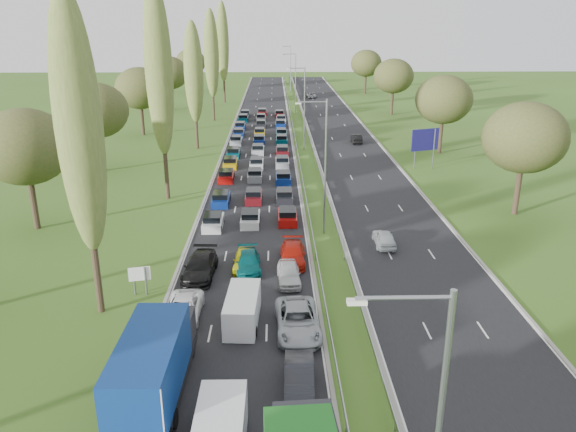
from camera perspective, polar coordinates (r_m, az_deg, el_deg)
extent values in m
plane|color=#39591B|center=(86.45, 1.57, 7.07)|extent=(260.00, 260.00, 0.00)
cube|color=black|center=(88.81, -2.90, 7.39)|extent=(10.50, 215.00, 0.04)
cube|color=black|center=(89.48, 5.85, 7.40)|extent=(10.50, 215.00, 0.04)
cube|color=gray|center=(88.73, 0.74, 7.76)|extent=(0.06, 215.00, 0.32)
cube|color=gray|center=(88.84, 2.24, 7.76)|extent=(0.06, 215.00, 0.32)
cylinder|color=gray|center=(49.14, 3.81, 4.76)|extent=(0.18, 0.18, 12.00)
cylinder|color=gray|center=(83.40, 1.68, 10.81)|extent=(0.18, 0.18, 12.00)
cylinder|color=gray|center=(118.10, 0.77, 13.32)|extent=(0.18, 0.18, 12.00)
cylinder|color=gray|center=(152.93, 0.27, 14.69)|extent=(0.18, 0.18, 12.00)
cylinder|color=#2D2116|center=(38.27, -18.96, -4.41)|extent=(0.44, 0.44, 7.20)
ellipsoid|color=#596A2D|center=(35.82, -20.49, 8.61)|extent=(2.80, 2.80, 16.00)
cylinder|color=#2D2116|center=(61.22, -12.32, 5.30)|extent=(0.44, 0.44, 7.92)
ellipsoid|color=#596A2D|center=(59.69, -13.00, 14.35)|extent=(2.80, 2.80, 17.60)
cylinder|color=#2D2116|center=(85.51, -9.28, 8.91)|extent=(0.44, 0.44, 6.48)
ellipsoid|color=#596A2D|center=(84.48, -9.57, 14.20)|extent=(2.80, 2.80, 14.40)
cylinder|color=#2D2116|center=(109.98, -7.59, 11.46)|extent=(0.44, 0.44, 7.20)
ellipsoid|color=#596A2D|center=(109.15, -7.79, 16.04)|extent=(2.80, 2.80, 16.00)
cylinder|color=#2D2116|center=(134.64, -6.50, 13.07)|extent=(0.44, 0.44, 7.92)
ellipsoid|color=#596A2D|center=(133.96, -6.66, 17.19)|extent=(2.80, 2.80, 17.60)
cylinder|color=#2D2116|center=(56.37, -24.40, 1.17)|extent=(0.56, 0.56, 4.84)
ellipsoid|color=#38471E|center=(55.12, -25.16, 6.38)|extent=(8.00, 8.00, 6.80)
cylinder|color=#2D2116|center=(75.45, -18.50, 6.15)|extent=(0.56, 0.56, 4.84)
ellipsoid|color=#38471E|center=(74.52, -18.93, 10.10)|extent=(8.00, 8.00, 6.80)
cylinder|color=#2D2116|center=(98.22, -14.57, 9.39)|extent=(0.56, 0.56, 4.84)
ellipsoid|color=#38471E|center=(97.50, -14.84, 12.44)|extent=(8.00, 8.00, 6.80)
cylinder|color=#2D2116|center=(125.36, -11.78, 11.63)|extent=(0.56, 0.56, 4.84)
ellipsoid|color=#38471E|center=(124.80, -11.95, 14.03)|extent=(8.00, 8.00, 6.80)
cylinder|color=#2D2116|center=(156.75, -9.75, 13.22)|extent=(0.56, 0.56, 4.84)
ellipsoid|color=#38471E|center=(156.31, -9.86, 15.14)|extent=(8.00, 8.00, 6.80)
cylinder|color=#2D2116|center=(59.73, 22.28, 2.41)|extent=(0.56, 0.56, 4.84)
ellipsoid|color=#38471E|center=(58.54, 22.94, 7.35)|extent=(8.00, 8.00, 6.80)
cylinder|color=#2D2116|center=(84.41, 15.23, 7.79)|extent=(0.56, 0.56, 4.84)
ellipsoid|color=#38471E|center=(83.57, 15.55, 11.33)|extent=(8.00, 8.00, 6.80)
cylinder|color=#2D2116|center=(117.92, 10.52, 11.25)|extent=(0.56, 0.56, 4.84)
ellipsoid|color=#38471E|center=(117.33, 10.68, 13.80)|extent=(8.00, 8.00, 6.80)
cylinder|color=#2D2116|center=(152.11, 7.86, 13.14)|extent=(0.56, 0.56, 4.84)
ellipsoid|color=#38471E|center=(151.65, 7.96, 15.12)|extent=(8.00, 8.00, 6.80)
cube|color=silver|center=(52.65, -7.60, -0.71)|extent=(1.75, 4.00, 0.80)
cube|color=navy|center=(59.25, -6.81, 1.61)|extent=(1.75, 4.00, 0.80)
cube|color=#A50C0A|center=(68.04, -6.28, 3.96)|extent=(1.75, 4.00, 0.80)
cube|color=#BF990C|center=(74.33, -5.85, 5.30)|extent=(1.75, 4.00, 0.80)
cube|color=#053F4C|center=(80.10, -5.54, 6.33)|extent=(1.75, 4.00, 0.80)
cube|color=#B2B7BC|center=(88.33, -5.28, 7.56)|extent=(1.75, 4.00, 0.80)
cube|color=navy|center=(94.42, -5.02, 8.33)|extent=(1.75, 4.00, 0.80)
cube|color=navy|center=(100.52, -4.87, 9.00)|extent=(1.75, 4.00, 0.80)
cube|color=#053F4C|center=(108.84, -4.55, 9.80)|extent=(1.75, 4.00, 0.80)
cube|color=black|center=(114.04, -4.36, 10.24)|extent=(1.75, 4.00, 0.80)
cube|color=silver|center=(53.17, -3.84, -0.38)|extent=(1.75, 4.00, 0.80)
cube|color=#590F14|center=(59.92, -3.49, 1.92)|extent=(1.75, 4.00, 0.80)
cube|color=slate|center=(68.15, -3.37, 4.07)|extent=(1.75, 4.00, 0.80)
cube|color=silver|center=(73.76, -3.21, 5.26)|extent=(1.75, 4.00, 0.80)
cube|color=#B2B7BC|center=(81.77, -3.06, 6.66)|extent=(1.75, 4.00, 0.80)
cube|color=navy|center=(88.65, -2.95, 7.65)|extent=(1.75, 4.00, 0.80)
cube|color=#BF990C|center=(94.54, -2.90, 8.39)|extent=(1.75, 4.00, 0.80)
cube|color=black|center=(102.36, -2.76, 9.23)|extent=(1.75, 4.00, 0.80)
cube|color=slate|center=(109.15, -2.75, 9.86)|extent=(1.75, 4.00, 0.80)
cube|color=#A50C0A|center=(115.94, -2.65, 10.42)|extent=(1.75, 4.00, 0.80)
cube|color=#A50C0A|center=(53.62, -0.07, -0.16)|extent=(1.75, 4.00, 0.80)
cube|color=black|center=(59.80, -0.38, 1.92)|extent=(1.75, 4.00, 0.80)
cube|color=navy|center=(66.83, -0.49, 3.80)|extent=(1.75, 4.00, 0.80)
cube|color=#B2B7BC|center=(74.37, -0.59, 5.40)|extent=(1.75, 4.00, 0.80)
cube|color=#590F14|center=(80.84, -0.59, 6.54)|extent=(1.75, 4.00, 0.80)
cube|color=#053F4C|center=(88.67, -0.65, 7.68)|extent=(1.75, 4.00, 0.80)
cube|color=#053F4C|center=(93.99, -0.68, 8.35)|extent=(1.75, 4.00, 0.80)
cube|color=navy|center=(102.45, -0.79, 9.26)|extent=(1.75, 4.00, 0.80)
cube|color=#B2B7BC|center=(107.49, -0.70, 9.74)|extent=(1.75, 4.00, 0.80)
cube|color=#A50C0A|center=(113.65, -0.88, 10.26)|extent=(1.75, 4.00, 0.80)
imported|color=white|center=(37.35, -10.55, -9.21)|extent=(2.22, 4.78, 1.33)
imported|color=black|center=(42.74, -8.93, -5.11)|extent=(2.50, 5.55, 1.58)
imported|color=#055253|center=(43.42, -4.05, -4.69)|extent=(2.17, 4.70, 1.33)
imported|color=#C9CA0D|center=(43.71, -4.45, -4.48)|extent=(1.78, 4.16, 1.40)
imported|color=#222227|center=(30.30, 1.14, -16.12)|extent=(1.69, 4.46, 1.45)
imported|color=#A4A8AD|center=(35.13, 0.98, -10.57)|extent=(2.85, 5.79, 1.58)
imported|color=#A6150A|center=(44.63, 0.48, -3.89)|extent=(2.10, 4.92, 1.41)
imported|color=silver|center=(41.37, 0.08, -5.85)|extent=(1.80, 4.17, 1.40)
imported|color=#A0A6A9|center=(48.60, 9.76, -2.22)|extent=(1.68, 4.06, 1.38)
imported|color=black|center=(89.59, 6.98, 7.83)|extent=(1.52, 4.16, 1.36)
imported|color=slate|center=(142.06, 2.36, 12.17)|extent=(2.54, 4.96, 1.34)
cube|color=black|center=(30.52, -13.08, -16.47)|extent=(2.60, 9.75, 0.50)
cube|color=navy|center=(28.46, -13.86, -14.65)|extent=(2.71, 7.36, 2.91)
cube|color=silver|center=(25.60, -15.61, -19.17)|extent=(2.64, 0.06, 2.81)
cube|color=black|center=(33.07, -11.96, -11.57)|extent=(2.64, 2.38, 2.20)
cylinder|color=black|center=(33.61, -11.84, -13.11)|extent=(2.27, 1.00, 1.00)
cube|color=black|center=(28.25, -6.50, -18.52)|extent=(2.09, 0.86, 1.72)
cylinder|color=black|center=(28.26, -8.53, -20.32)|extent=(0.27, 0.73, 0.73)
cube|color=white|center=(36.02, -4.65, -9.40)|extent=(1.96, 4.91, 1.96)
cube|color=black|center=(37.97, -4.48, -7.96)|extent=(1.91, 0.78, 1.57)
cylinder|color=black|center=(37.78, -5.78, -9.18)|extent=(0.25, 0.67, 0.67)
cylinder|color=black|center=(34.96, -3.37, -11.63)|extent=(0.25, 0.67, 0.67)
cylinder|color=gray|center=(40.90, -15.35, -6.39)|extent=(0.16, 0.16, 2.10)
cylinder|color=gray|center=(40.72, -14.25, -6.41)|extent=(0.16, 0.16, 2.10)
cube|color=white|center=(40.58, -14.86, -5.70)|extent=(1.48, 0.43, 1.00)
cylinder|color=gray|center=(74.49, 12.80, 6.65)|extent=(0.16, 0.16, 5.20)
cylinder|color=gray|center=(75.11, 14.58, 6.61)|extent=(0.16, 0.16, 5.20)
cube|color=navy|center=(74.54, 13.77, 7.53)|extent=(3.80, 1.45, 2.80)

